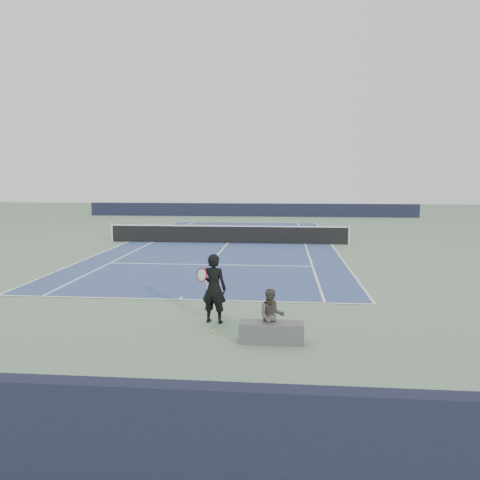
# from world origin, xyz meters

# --- Properties ---
(ground) EXTENTS (80.00, 80.00, 0.00)m
(ground) POSITION_xyz_m (0.00, 0.00, 0.00)
(ground) COLOR slate
(court_surface) EXTENTS (10.97, 23.77, 0.01)m
(court_surface) POSITION_xyz_m (0.00, 0.00, 0.01)
(court_surface) COLOR #344B7D
(court_surface) RESTS_ON ground
(tennis_net) EXTENTS (12.90, 0.10, 1.07)m
(tennis_net) POSITION_xyz_m (0.00, 0.00, 0.50)
(tennis_net) COLOR silver
(tennis_net) RESTS_ON ground
(windscreen_far) EXTENTS (30.00, 0.25, 1.20)m
(windscreen_far) POSITION_xyz_m (0.00, 17.88, 0.60)
(windscreen_far) COLOR black
(windscreen_far) RESTS_ON ground
(windscreen_near) EXTENTS (30.00, 0.25, 1.20)m
(windscreen_near) POSITION_xyz_m (0.00, -19.88, 0.60)
(windscreen_near) COLOR black
(windscreen_near) RESTS_ON ground
(tennis_player) EXTENTS (0.81, 0.57, 1.68)m
(tennis_player) POSITION_xyz_m (1.29, -13.86, 0.84)
(tennis_player) COLOR black
(tennis_player) RESTS_ON ground
(tennis_ball) EXTENTS (0.07, 0.07, 0.07)m
(tennis_ball) POSITION_xyz_m (1.37, -14.63, 0.03)
(tennis_ball) COLOR #C9D92C
(tennis_ball) RESTS_ON ground
(spectator_bench) EXTENTS (1.40, 0.59, 1.17)m
(spectator_bench) POSITION_xyz_m (2.70, -15.12, 0.41)
(spectator_bench) COLOR #555459
(spectator_bench) RESTS_ON ground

